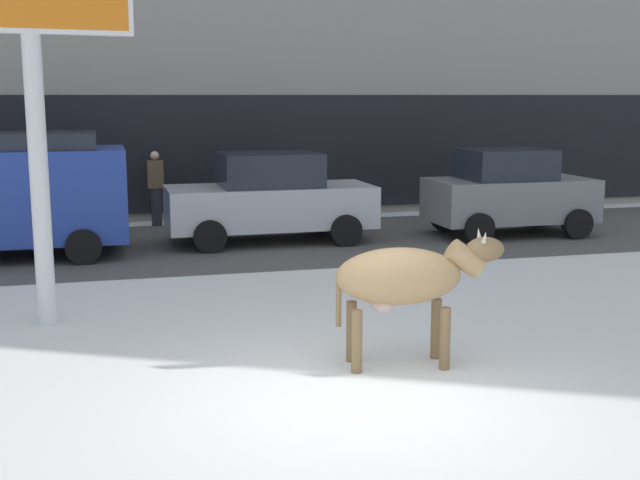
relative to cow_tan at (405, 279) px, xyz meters
The scene contains 6 objects.
ground_plane 1.54m from the cow_tan, 133.78° to the right, with size 120.00×120.00×0.00m, color white.
road_strip 8.11m from the cow_tan, 95.84° to the left, with size 60.00×5.60×0.01m, color #514F4C.
cow_tan is the anchor object (origin of this frame).
car_silver_sedan 8.09m from the cow_tan, 89.50° to the left, with size 4.22×2.01×1.84m.
car_grey_hatchback 9.25m from the cow_tan, 55.62° to the left, with size 3.52×1.95×1.86m.
pedestrian_near_billboard 11.03m from the cow_tan, 100.85° to the left, with size 0.36×0.24×1.73m.
Camera 1 is at (-2.29, -7.40, 2.98)m, focal length 45.78 mm.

